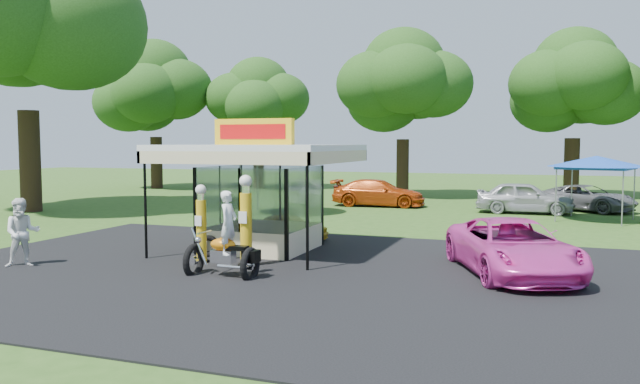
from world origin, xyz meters
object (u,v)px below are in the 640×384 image
at_px(kiosk_car, 289,227).
at_px(bg_car_d, 587,198).
at_px(spectator_west, 22,233).
at_px(bg_car_b, 378,193).
at_px(tent_west, 278,156).
at_px(bg_car_c, 525,197).
at_px(pink_sedan, 513,247).
at_px(gas_station_kiosk, 261,195).
at_px(motorcycle, 226,243).
at_px(tent_east, 596,162).
at_px(gas_pump_left, 201,226).
at_px(gas_pump_right, 246,223).

height_order(kiosk_car, bg_car_d, bg_car_d).
relative_size(spectator_west, bg_car_b, 0.38).
bearing_deg(tent_west, spectator_west, -94.90).
bearing_deg(kiosk_car, bg_car_c, -32.19).
xyz_separation_m(pink_sedan, spectator_west, (-12.81, -3.50, 0.23)).
xyz_separation_m(kiosk_car, spectator_west, (-5.10, -6.86, 0.48)).
relative_size(pink_sedan, bg_car_c, 1.13).
distance_m(gas_station_kiosk, tent_west, 10.77).
relative_size(kiosk_car, bg_car_b, 0.56).
xyz_separation_m(motorcycle, spectator_west, (-5.97, -0.70, 0.06)).
relative_size(bg_car_c, tent_east, 1.12).
xyz_separation_m(tent_west, tent_east, (14.40, 2.08, -0.19)).
bearing_deg(bg_car_c, motorcycle, 158.86).
relative_size(bg_car_c, bg_car_d, 0.96).
bearing_deg(pink_sedan, bg_car_b, 93.40).
bearing_deg(gas_pump_left, gas_station_kiosk, 75.07).
bearing_deg(bg_car_b, tent_west, 140.21).
distance_m(pink_sedan, tent_east, 13.68).
height_order(kiosk_car, bg_car_b, bg_car_b).
xyz_separation_m(pink_sedan, tent_west, (-11.56, 11.16, 2.07)).
bearing_deg(gas_pump_right, kiosk_car, 98.98).
distance_m(kiosk_car, bg_car_c, 14.15).
distance_m(bg_car_d, tent_east, 4.65).
xyz_separation_m(motorcycle, tent_east, (9.69, 16.04, 1.71)).
height_order(motorcycle, tent_west, tent_west).
bearing_deg(bg_car_c, pink_sedan, 179.72).
xyz_separation_m(motorcycle, bg_car_d, (9.59, 20.27, -0.23)).
bearing_deg(tent_west, gas_pump_left, -75.86).
height_order(gas_station_kiosk, pink_sedan, gas_station_kiosk).
height_order(motorcycle, tent_east, tent_east).
relative_size(gas_station_kiosk, bg_car_d, 1.13).
distance_m(gas_pump_left, spectator_west, 4.90).
xyz_separation_m(gas_pump_right, tent_west, (-4.60, 12.60, 1.57)).
distance_m(pink_sedan, bg_car_c, 15.33).
xyz_separation_m(gas_pump_left, tent_west, (-3.16, 12.55, 1.71)).
height_order(gas_station_kiosk, bg_car_d, gas_station_kiosk).
xyz_separation_m(gas_pump_right, tent_east, (9.80, 14.68, 1.38)).
bearing_deg(motorcycle, gas_pump_left, 137.85).
bearing_deg(spectator_west, bg_car_b, 32.85).
height_order(spectator_west, bg_car_b, spectator_west).
bearing_deg(gas_station_kiosk, bg_car_c, 62.01).
xyz_separation_m(pink_sedan, bg_car_c, (-0.19, 15.33, 0.06)).
height_order(kiosk_car, pink_sedan, pink_sedan).
distance_m(gas_pump_left, bg_car_c, 18.63).
bearing_deg(gas_pump_left, pink_sedan, 9.41).
relative_size(bg_car_d, tent_west, 1.08).
bearing_deg(pink_sedan, gas_pump_left, 167.09).
relative_size(bg_car_c, tent_west, 1.04).
bearing_deg(spectator_west, bg_car_c, 13.13).
bearing_deg(gas_pump_left, bg_car_b, 88.18).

